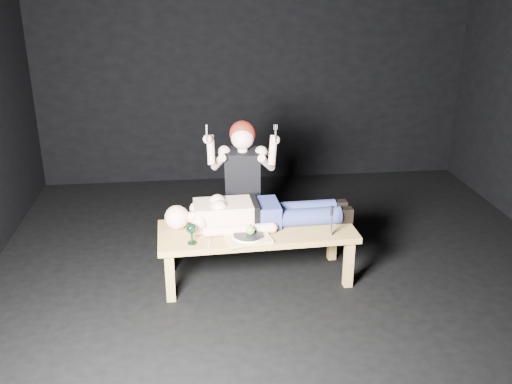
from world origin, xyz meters
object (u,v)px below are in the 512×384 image
kneeling_woman (244,184)px  serving_tray (248,238)px  goblet (192,234)px  table (257,254)px  carving_knife (331,221)px  lying_man (260,210)px

kneeling_woman → serving_tray: size_ratio=3.73×
kneeling_woman → goblet: (-0.47, -0.77, -0.10)m
table → carving_knife: bearing=-20.4°
lying_man → carving_knife: bearing=-30.7°
kneeling_woman → serving_tray: 0.77m
lying_man → serving_tray: size_ratio=4.43×
lying_man → table: bearing=-115.3°
serving_tray → table: bearing=64.5°
table → serving_tray: (-0.09, -0.18, 0.24)m
serving_tray → kneeling_woman: bearing=87.2°
kneeling_woman → carving_knife: (0.62, -0.75, -0.06)m
kneeling_woman → serving_tray: kneeling_woman is taller
table → serving_tray: serving_tray is taller
kneeling_woman → carving_knife: bearing=-42.4°
goblet → table: bearing=21.6°
serving_tray → carving_knife: size_ratio=1.37×
lying_man → serving_tray: bearing=-117.1°
table → lying_man: (0.04, 0.10, 0.35)m
lying_man → goblet: size_ratio=8.96×
table → serving_tray: size_ratio=4.66×
lying_man → kneeling_woman: bearing=98.7°
serving_tray → carving_knife: carving_knife is taller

